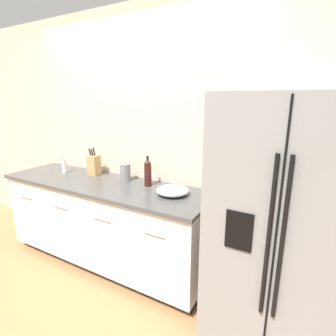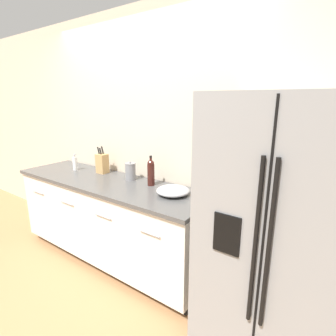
{
  "view_description": "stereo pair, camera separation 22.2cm",
  "coord_description": "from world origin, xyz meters",
  "px_view_note": "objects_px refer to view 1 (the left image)",
  "views": [
    {
      "loc": [
        1.59,
        -1.19,
        1.73
      ],
      "look_at": [
        0.54,
        0.68,
        1.16
      ],
      "focal_mm": 28.0,
      "sensor_mm": 36.0,
      "label": 1
    },
    {
      "loc": [
        1.78,
        -1.07,
        1.73
      ],
      "look_at": [
        0.54,
        0.68,
        1.16
      ],
      "focal_mm": 28.0,
      "sensor_mm": 36.0,
      "label": 2
    }
  ],
  "objects_px": {
    "mixing_bowl": "(173,190)",
    "steel_canister": "(125,172)",
    "refrigerator": "(282,226)",
    "knife_block": "(94,165)",
    "soap_dispenser": "(64,166)",
    "wine_bottle": "(148,173)"
  },
  "relations": [
    {
      "from": "soap_dispenser",
      "to": "mixing_bowl",
      "type": "xyz_separation_m",
      "value": [
        1.41,
        -0.01,
        -0.04
      ]
    },
    {
      "from": "knife_block",
      "to": "steel_canister",
      "type": "height_order",
      "value": "knife_block"
    },
    {
      "from": "knife_block",
      "to": "mixing_bowl",
      "type": "relative_size",
      "value": 1.04
    },
    {
      "from": "soap_dispenser",
      "to": "mixing_bowl",
      "type": "distance_m",
      "value": 1.41
    },
    {
      "from": "refrigerator",
      "to": "wine_bottle",
      "type": "xyz_separation_m",
      "value": [
        -1.24,
        0.21,
        0.16
      ]
    },
    {
      "from": "soap_dispenser",
      "to": "steel_canister",
      "type": "bearing_deg",
      "value": 6.94
    },
    {
      "from": "wine_bottle",
      "to": "mixing_bowl",
      "type": "height_order",
      "value": "wine_bottle"
    },
    {
      "from": "mixing_bowl",
      "to": "steel_canister",
      "type": "bearing_deg",
      "value": 169.8
    },
    {
      "from": "knife_block",
      "to": "steel_canister",
      "type": "xyz_separation_m",
      "value": [
        0.44,
        -0.01,
        -0.02
      ]
    },
    {
      "from": "knife_block",
      "to": "soap_dispenser",
      "type": "relative_size",
      "value": 1.57
    },
    {
      "from": "steel_canister",
      "to": "mixing_bowl",
      "type": "xyz_separation_m",
      "value": [
        0.61,
        -0.11,
        -0.05
      ]
    },
    {
      "from": "wine_bottle",
      "to": "mixing_bowl",
      "type": "relative_size",
      "value": 1.0
    },
    {
      "from": "knife_block",
      "to": "mixing_bowl",
      "type": "xyz_separation_m",
      "value": [
        1.05,
        -0.12,
        -0.08
      ]
    },
    {
      "from": "soap_dispenser",
      "to": "steel_canister",
      "type": "distance_m",
      "value": 0.81
    },
    {
      "from": "knife_block",
      "to": "refrigerator",
      "type": "bearing_deg",
      "value": -6.79
    },
    {
      "from": "knife_block",
      "to": "steel_canister",
      "type": "relative_size",
      "value": 1.58
    },
    {
      "from": "wine_bottle",
      "to": "steel_canister",
      "type": "distance_m",
      "value": 0.29
    },
    {
      "from": "refrigerator",
      "to": "soap_dispenser",
      "type": "distance_m",
      "value": 2.33
    },
    {
      "from": "refrigerator",
      "to": "soap_dispenser",
      "type": "xyz_separation_m",
      "value": [
        -2.33,
        0.13,
        0.1
      ]
    },
    {
      "from": "refrigerator",
      "to": "knife_block",
      "type": "bearing_deg",
      "value": 173.21
    },
    {
      "from": "soap_dispenser",
      "to": "steel_canister",
      "type": "relative_size",
      "value": 1.0
    },
    {
      "from": "wine_bottle",
      "to": "steel_canister",
      "type": "bearing_deg",
      "value": 176.2
    }
  ]
}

